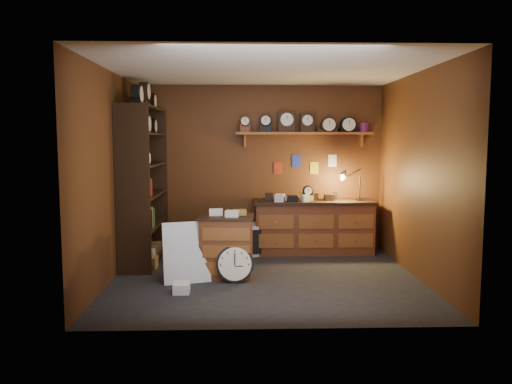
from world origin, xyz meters
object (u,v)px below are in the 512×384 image
(workbench, at_px, (313,223))
(low_cabinet, at_px, (227,243))
(big_round_clock, at_px, (235,264))
(shelving_unit, at_px, (142,178))

(workbench, distance_m, low_cabinet, 1.92)
(big_round_clock, bearing_deg, shelving_unit, 139.95)
(shelving_unit, height_order, big_round_clock, shelving_unit)
(shelving_unit, bearing_deg, low_cabinet, -33.97)
(shelving_unit, distance_m, workbench, 2.80)
(workbench, bearing_deg, big_round_clock, -126.93)
(shelving_unit, xyz_separation_m, big_round_clock, (1.39, -1.17, -1.02))
(shelving_unit, relative_size, big_round_clock, 5.34)
(shelving_unit, height_order, workbench, shelving_unit)
(low_cabinet, height_order, big_round_clock, low_cabinet)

